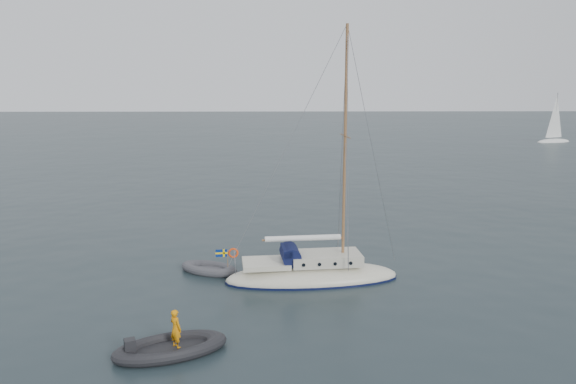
{
  "coord_description": "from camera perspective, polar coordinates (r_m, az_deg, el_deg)",
  "views": [
    {
      "loc": [
        -0.57,
        -27.84,
        9.46
      ],
      "look_at": [
        -0.08,
        0.0,
        3.93
      ],
      "focal_mm": 35.0,
      "sensor_mm": 36.0,
      "label": 1
    }
  ],
  "objects": [
    {
      "name": "sailboat",
      "position": [
        27.13,
        2.49,
        -7.07
      ],
      "size": [
        8.8,
        2.64,
        12.53
      ],
      "rotation": [
        0.0,
        0.0,
        0.1
      ],
      "color": "beige",
      "rests_on": "ground"
    },
    {
      "name": "distant_yacht_b",
      "position": [
        97.3,
        25.5,
        6.62
      ],
      "size": [
        6.13,
        3.27,
        8.12
      ],
      "rotation": [
        0.0,
        0.0,
        0.34
      ],
      "color": "white",
      "rests_on": "ground"
    },
    {
      "name": "ground",
      "position": [
        29.41,
        0.16,
        -7.53
      ],
      "size": [
        300.0,
        300.0,
        0.0
      ],
      "primitive_type": "plane",
      "color": "black",
      "rests_on": "ground"
    },
    {
      "name": "dinghy",
      "position": [
        28.69,
        -8.02,
        -7.72
      ],
      "size": [
        3.15,
        1.42,
        0.45
      ],
      "rotation": [
        0.0,
        0.0,
        -0.43
      ],
      "color": "#49494E",
      "rests_on": "ground"
    },
    {
      "name": "rib",
      "position": [
        20.94,
        -11.9,
        -15.12
      ],
      "size": [
        4.09,
        1.86,
        1.63
      ],
      "rotation": [
        0.0,
        0.0,
        0.39
      ],
      "color": "black",
      "rests_on": "ground"
    }
  ]
}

